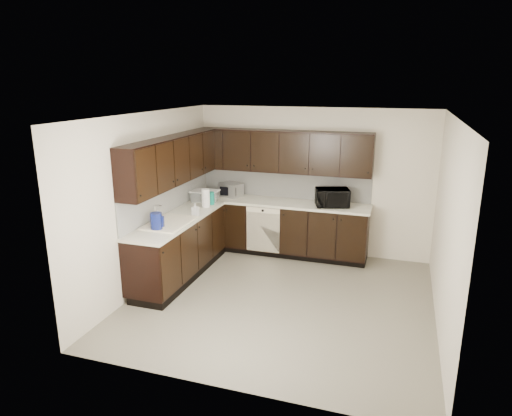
{
  "coord_description": "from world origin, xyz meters",
  "views": [
    {
      "loc": [
        1.43,
        -5.55,
        2.92
      ],
      "look_at": [
        -0.56,
        0.6,
        1.11
      ],
      "focal_mm": 32.0,
      "sensor_mm": 36.0,
      "label": 1
    }
  ],
  "objects": [
    {
      "name": "floor",
      "position": [
        0.0,
        0.0,
        0.0
      ],
      "size": [
        4.0,
        4.0,
        0.0
      ],
      "primitive_type": "plane",
      "color": "gray",
      "rests_on": "ground"
    },
    {
      "name": "ceiling",
      "position": [
        0.0,
        0.0,
        2.5
      ],
      "size": [
        4.0,
        4.0,
        0.0
      ],
      "primitive_type": "plane",
      "rotation": [
        3.14,
        0.0,
        0.0
      ],
      "color": "white",
      "rests_on": "wall_back"
    },
    {
      "name": "wall_back",
      "position": [
        0.0,
        2.0,
        1.25
      ],
      "size": [
        4.0,
        0.02,
        2.5
      ],
      "primitive_type": "cube",
      "color": "beige",
      "rests_on": "floor"
    },
    {
      "name": "wall_left",
      "position": [
        -2.0,
        0.0,
        1.25
      ],
      "size": [
        0.02,
        4.0,
        2.5
      ],
      "primitive_type": "cube",
      "color": "beige",
      "rests_on": "floor"
    },
    {
      "name": "wall_right",
      "position": [
        2.0,
        0.0,
        1.25
      ],
      "size": [
        0.02,
        4.0,
        2.5
      ],
      "primitive_type": "cube",
      "color": "beige",
      "rests_on": "floor"
    },
    {
      "name": "wall_front",
      "position": [
        0.0,
        -2.0,
        1.25
      ],
      "size": [
        4.0,
        0.02,
        2.5
      ],
      "primitive_type": "cube",
      "color": "beige",
      "rests_on": "floor"
    },
    {
      "name": "lower_cabinets",
      "position": [
        -1.01,
        1.11,
        0.41
      ],
      "size": [
        3.0,
        2.8,
        0.9
      ],
      "color": "black",
      "rests_on": "floor"
    },
    {
      "name": "countertop",
      "position": [
        -1.01,
        1.11,
        0.92
      ],
      "size": [
        3.03,
        2.83,
        0.04
      ],
      "color": "silver",
      "rests_on": "lower_cabinets"
    },
    {
      "name": "backsplash",
      "position": [
        -1.22,
        1.32,
        1.18
      ],
      "size": [
        3.0,
        2.8,
        0.48
      ],
      "color": "silver",
      "rests_on": "countertop"
    },
    {
      "name": "upper_cabinets",
      "position": [
        -1.1,
        1.2,
        1.77
      ],
      "size": [
        3.0,
        2.8,
        0.7
      ],
      "color": "black",
      "rests_on": "wall_back"
    },
    {
      "name": "dishwasher",
      "position": [
        -0.7,
        1.41,
        0.55
      ],
      "size": [
        0.58,
        0.04,
        0.78
      ],
      "color": "#F3E7C7",
      "rests_on": "lower_cabinets"
    },
    {
      "name": "sink",
      "position": [
        -1.68,
        -0.01,
        0.88
      ],
      "size": [
        0.54,
        0.82,
        0.42
      ],
      "color": "#F3E7C7",
      "rests_on": "countertop"
    },
    {
      "name": "microwave",
      "position": [
        0.4,
        1.65,
        1.09
      ],
      "size": [
        0.61,
        0.5,
        0.29
      ],
      "primitive_type": "imported",
      "rotation": [
        0.0,
        0.0,
        0.32
      ],
      "color": "black",
      "rests_on": "countertop"
    },
    {
      "name": "soap_bottle_a",
      "position": [
        -1.49,
        0.48,
        1.04
      ],
      "size": [
        0.1,
        0.1,
        0.19
      ],
      "primitive_type": "imported",
      "rotation": [
        0.0,
        0.0,
        -0.14
      ],
      "color": "gray",
      "rests_on": "countertop"
    },
    {
      "name": "soap_bottle_b",
      "position": [
        -1.77,
        -0.15,
        1.05
      ],
      "size": [
        0.11,
        0.11,
        0.22
      ],
      "primitive_type": "imported",
      "rotation": [
        0.0,
        0.0,
        0.37
      ],
      "color": "gray",
      "rests_on": "countertop"
    },
    {
      "name": "toaster_oven",
      "position": [
        -1.41,
        1.77,
        1.06
      ],
      "size": [
        0.45,
        0.39,
        0.24
      ],
      "primitive_type": "cube",
      "rotation": [
        0.0,
        0.0,
        -0.36
      ],
      "color": "#BBBBBE",
      "rests_on": "countertop"
    },
    {
      "name": "storage_bin",
      "position": [
        -1.72,
        1.35,
        1.02
      ],
      "size": [
        0.49,
        0.41,
        0.17
      ],
      "primitive_type": "cube",
      "rotation": [
        0.0,
        0.0,
        0.23
      ],
      "color": "white",
      "rests_on": "countertop"
    },
    {
      "name": "blue_pitcher",
      "position": [
        -1.69,
        -0.33,
        1.06
      ],
      "size": [
        0.22,
        0.22,
        0.25
      ],
      "primitive_type": "cylinder",
      "rotation": [
        0.0,
        0.0,
        -0.41
      ],
      "color": "navy",
      "rests_on": "countertop"
    },
    {
      "name": "teal_tumbler",
      "position": [
        -1.52,
        1.15,
        1.04
      ],
      "size": [
        0.11,
        0.11,
        0.21
      ],
      "primitive_type": "cylinder",
      "rotation": [
        0.0,
        0.0,
        -0.16
      ],
      "color": "#0B836E",
      "rests_on": "countertop"
    },
    {
      "name": "paper_towel_roll",
      "position": [
        -1.54,
        0.99,
        1.09
      ],
      "size": [
        0.15,
        0.15,
        0.29
      ],
      "primitive_type": "cylinder",
      "rotation": [
        0.0,
        0.0,
        0.16
      ],
      "color": "white",
      "rests_on": "countertop"
    }
  ]
}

